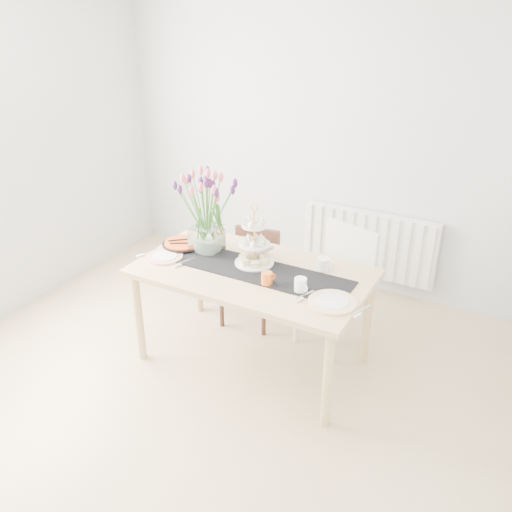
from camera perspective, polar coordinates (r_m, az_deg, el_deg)
The scene contains 15 objects.
room_shell at distance 2.96m, azimuth -9.54°, elevation 2.45°, with size 4.50×4.50×4.50m.
radiator at distance 4.91m, azimuth 11.76°, elevation 1.25°, with size 1.20×0.08×0.60m, color white.
dining_table at distance 3.75m, azimuth -0.37°, elevation -2.50°, with size 1.60×0.90×0.75m.
chair_brown at distance 4.41m, azimuth -0.28°, elevation -1.40°, with size 0.44×0.44×0.76m.
chair_white at distance 4.11m, azimuth 8.80°, elevation -2.25°, with size 0.57×0.57×0.92m.
table_runner at distance 3.71m, azimuth -0.38°, elevation -1.41°, with size 1.40×0.35×0.01m, color black.
tulip_vase at distance 3.84m, azimuth -5.36°, elevation 5.89°, with size 0.72×0.72×0.62m.
cake_stand at distance 3.74m, azimuth -0.17°, elevation 0.70°, with size 0.27×0.27×0.40m.
teapot at distance 3.86m, azimuth 0.31°, elevation 0.86°, with size 0.24×0.19×0.16m, color white, non-canonical shape.
cream_jug at distance 3.72m, azimuth 7.10°, elevation -0.85°, with size 0.09×0.09×0.09m, color white.
tart_tin at distance 4.08m, azimuth -7.70°, elevation 1.24°, with size 0.31×0.31×0.04m.
mug_white at distance 3.44m, azimuth 4.70°, elevation -3.07°, with size 0.08×0.08×0.10m, color white.
mug_orange at distance 3.51m, azimuth 1.14°, elevation -2.40°, with size 0.07×0.07×0.09m, color orange.
plate_left at distance 3.94m, azimuth -9.60°, elevation -0.08°, with size 0.26×0.26×0.01m, color white.
plate_right at distance 3.36m, azimuth 8.03°, elevation -4.84°, with size 0.30×0.30×0.02m, color white.
Camera 1 is at (1.72, -2.11, 2.48)m, focal length 38.00 mm.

